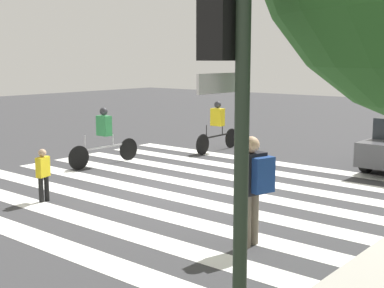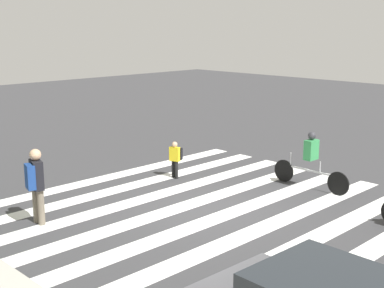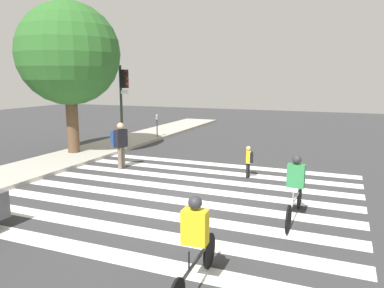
{
  "view_description": "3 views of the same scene",
  "coord_description": "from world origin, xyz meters",
  "px_view_note": "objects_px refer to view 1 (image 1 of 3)",
  "views": [
    {
      "loc": [
        8.86,
        7.84,
        2.93
      ],
      "look_at": [
        -1.14,
        -0.48,
        0.83
      ],
      "focal_mm": 50.0,
      "sensor_mm": 36.0,
      "label": 1
    },
    {
      "loc": [
        -8.58,
        9.0,
        4.44
      ],
      "look_at": [
        0.91,
        -0.41,
        1.45
      ],
      "focal_mm": 50.0,
      "sensor_mm": 36.0,
      "label": 2
    },
    {
      "loc": [
        -9.65,
        -4.31,
        3.38
      ],
      "look_at": [
        0.56,
        -0.11,
        1.42
      ],
      "focal_mm": 35.0,
      "sensor_mm": 36.0,
      "label": 3
    }
  ],
  "objects_px": {
    "pedestrian_adult_yellow_jacket": "(43,171)",
    "cyclist_near_curb": "(217,124)",
    "traffic_light": "(229,79)",
    "cyclist_mid_street": "(104,134)",
    "pedestrian_child_with_backpack": "(253,183)"
  },
  "relations": [
    {
      "from": "traffic_light",
      "to": "pedestrian_child_with_backpack",
      "type": "bearing_deg",
      "value": -150.07
    },
    {
      "from": "cyclist_mid_street",
      "to": "cyclist_near_curb",
      "type": "bearing_deg",
      "value": 165.25
    },
    {
      "from": "pedestrian_child_with_backpack",
      "to": "cyclist_near_curb",
      "type": "height_order",
      "value": "pedestrian_child_with_backpack"
    },
    {
      "from": "pedestrian_child_with_backpack",
      "to": "cyclist_mid_street",
      "type": "relative_size",
      "value": 0.72
    },
    {
      "from": "traffic_light",
      "to": "cyclist_mid_street",
      "type": "bearing_deg",
      "value": -125.42
    },
    {
      "from": "traffic_light",
      "to": "pedestrian_child_with_backpack",
      "type": "height_order",
      "value": "traffic_light"
    },
    {
      "from": "traffic_light",
      "to": "pedestrian_adult_yellow_jacket",
      "type": "height_order",
      "value": "traffic_light"
    },
    {
      "from": "traffic_light",
      "to": "pedestrian_child_with_backpack",
      "type": "xyz_separation_m",
      "value": [
        -3.33,
        -1.92,
        -1.75
      ]
    },
    {
      "from": "pedestrian_child_with_backpack",
      "to": "pedestrian_adult_yellow_jacket",
      "type": "bearing_deg",
      "value": 112.59
    },
    {
      "from": "traffic_light",
      "to": "pedestrian_adult_yellow_jacket",
      "type": "distance_m",
      "value": 7.56
    },
    {
      "from": "pedestrian_adult_yellow_jacket",
      "to": "cyclist_near_curb",
      "type": "xyz_separation_m",
      "value": [
        -7.12,
        -0.88,
        0.22
      ]
    },
    {
      "from": "pedestrian_child_with_backpack",
      "to": "cyclist_near_curb",
      "type": "xyz_separation_m",
      "value": [
        -6.59,
        -5.67,
        -0.16
      ]
    },
    {
      "from": "pedestrian_child_with_backpack",
      "to": "pedestrian_adult_yellow_jacket",
      "type": "height_order",
      "value": "pedestrian_child_with_backpack"
    },
    {
      "from": "traffic_light",
      "to": "pedestrian_adult_yellow_jacket",
      "type": "xyz_separation_m",
      "value": [
        -2.8,
        -6.7,
        -2.12
      ]
    },
    {
      "from": "pedestrian_adult_yellow_jacket",
      "to": "cyclist_mid_street",
      "type": "xyz_separation_m",
      "value": [
        -3.36,
        -1.95,
        0.22
      ]
    }
  ]
}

